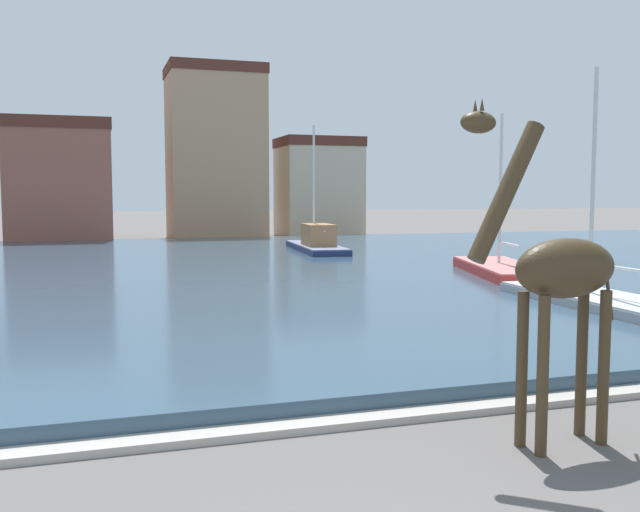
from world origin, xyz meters
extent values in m
cube|color=#334C60|center=(0.00, 26.82, 0.18)|extent=(85.84, 41.44, 0.36)
cube|color=#ADA89E|center=(0.00, 5.85, 0.06)|extent=(85.84, 0.50, 0.12)
cylinder|color=#42331E|center=(2.71, 3.89, 1.09)|extent=(0.16, 0.16, 2.17)
cylinder|color=#42331E|center=(2.67, 4.29, 1.09)|extent=(0.16, 0.16, 2.17)
cylinder|color=#42331E|center=(3.80, 4.01, 1.09)|extent=(0.16, 0.16, 2.17)
cylinder|color=#42331E|center=(3.75, 4.42, 1.09)|extent=(0.16, 0.16, 2.17)
ellipsoid|color=#42331E|center=(3.23, 4.15, 2.48)|extent=(1.74, 0.82, 0.83)
cylinder|color=#42331E|center=(2.19, 4.03, 3.52)|extent=(1.15, 0.37, 1.85)
ellipsoid|color=#42331E|center=(1.73, 3.98, 4.39)|extent=(0.54, 0.33, 0.28)
cone|color=#42331E|center=(1.74, 3.91, 4.61)|extent=(0.06, 0.06, 0.16)
cone|color=#42331E|center=(1.72, 4.05, 4.61)|extent=(0.06, 0.06, 0.16)
cylinder|color=#42331E|center=(4.02, 4.24, 2.14)|extent=(0.24, 0.08, 0.88)
cube|color=navy|center=(8.96, 33.59, 0.32)|extent=(2.83, 8.25, 0.65)
ellipsoid|color=navy|center=(9.33, 37.41, 0.32)|extent=(2.12, 3.00, 0.62)
cube|color=slate|center=(8.96, 33.59, 0.68)|extent=(2.77, 8.08, 0.06)
cube|color=#9E7047|center=(8.90, 32.98, 1.29)|extent=(1.71, 2.96, 1.17)
cylinder|color=silver|center=(9.02, 34.19, 4.00)|extent=(0.12, 0.12, 6.71)
cylinder|color=silver|center=(8.88, 32.78, 1.55)|extent=(0.35, 2.83, 0.08)
cube|color=red|center=(12.33, 20.00, 0.36)|extent=(4.15, 7.57, 0.72)
ellipsoid|color=red|center=(13.26, 23.31, 0.36)|extent=(2.66, 2.99, 0.68)
cube|color=#C7716E|center=(12.33, 20.00, 0.75)|extent=(4.07, 7.42, 0.06)
cylinder|color=silver|center=(12.48, 20.53, 3.69)|extent=(0.12, 0.12, 5.93)
cylinder|color=silver|center=(12.14, 19.31, 1.62)|extent=(0.76, 2.45, 0.08)
cube|color=#939399|center=(10.70, 12.38, 0.30)|extent=(2.44, 7.25, 0.61)
ellipsoid|color=#939399|center=(10.80, 15.80, 0.30)|extent=(2.08, 2.57, 0.58)
cube|color=#B1B1B5|center=(10.70, 12.38, 0.64)|extent=(2.39, 7.11, 0.06)
cylinder|color=silver|center=(10.72, 12.92, 3.83)|extent=(0.12, 0.12, 6.46)
cylinder|color=silver|center=(10.68, 11.66, 1.51)|extent=(0.15, 2.52, 0.08)
cube|color=#8E5142|center=(-5.04, 50.00, 3.96)|extent=(6.96, 7.43, 7.92)
cube|color=#51281E|center=(-5.04, 50.00, 8.32)|extent=(7.10, 7.58, 0.80)
cube|color=tan|center=(6.47, 51.95, 6.33)|extent=(7.25, 5.83, 12.66)
cube|color=#51281E|center=(6.47, 51.95, 13.06)|extent=(7.39, 5.94, 0.80)
cube|color=#C6B293|center=(15.31, 52.93, 3.71)|extent=(6.50, 5.32, 7.42)
cube|color=#51281E|center=(15.31, 52.93, 7.82)|extent=(6.63, 5.43, 0.80)
camera|label=1|loc=(-2.92, -3.95, 3.48)|focal=39.68mm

